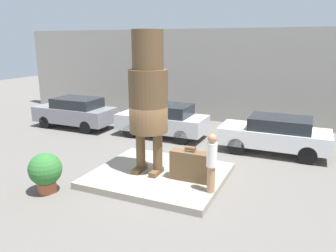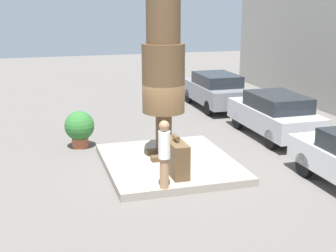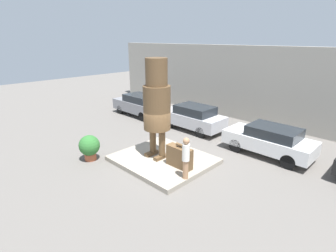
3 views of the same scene
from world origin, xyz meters
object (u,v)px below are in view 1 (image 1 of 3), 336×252
object	(u,v)px
tourist	(212,161)
statue_figure	(148,92)
parked_car_silver	(163,120)
parked_car_white	(275,134)
parked_car_grey	(75,112)
planter_pot	(45,171)
giant_suitcase	(190,166)

from	to	relation	value
tourist	statue_figure	bearing A→B (deg)	164.56
parked_car_silver	parked_car_white	world-z (taller)	parked_car_silver
parked_car_white	parked_car_grey	bearing A→B (deg)	-0.17
parked_car_grey	planter_pot	xyz separation A→B (m)	(4.35, -6.73, -0.16)
statue_figure	parked_car_white	bearing A→B (deg)	50.54
statue_figure	parked_car_white	world-z (taller)	statue_figure
giant_suitcase	planter_pot	size ratio (longest dim) A/B	1.00
giant_suitcase	planter_pot	distance (m)	4.50
parked_car_silver	planter_pot	xyz separation A→B (m)	(-0.73, -7.02, -0.15)
tourist	planter_pot	bearing A→B (deg)	-161.01
parked_car_white	giant_suitcase	bearing A→B (deg)	64.71
statue_figure	parked_car_silver	size ratio (longest dim) A/B	1.08
statue_figure	parked_car_white	distance (m)	6.08
parked_car_grey	statue_figure	bearing A→B (deg)	146.73
parked_car_grey	planter_pot	size ratio (longest dim) A/B	3.42
planter_pot	tourist	bearing A→B (deg)	18.99
statue_figure	planter_pot	bearing A→B (deg)	-136.21
tourist	planter_pot	size ratio (longest dim) A/B	1.41
statue_figure	giant_suitcase	distance (m)	2.72
parked_car_grey	parked_car_white	world-z (taller)	parked_car_grey
parked_car_silver	planter_pot	distance (m)	7.06
giant_suitcase	planter_pot	world-z (taller)	giant_suitcase
parked_car_grey	planter_pot	distance (m)	8.01
tourist	giant_suitcase	bearing A→B (deg)	146.18
parked_car_grey	parked_car_white	bearing A→B (deg)	179.83
statue_figure	tourist	xyz separation A→B (m)	(2.38, -0.66, -1.77)
giant_suitcase	tourist	xyz separation A→B (m)	(0.87, -0.58, 0.50)
tourist	parked_car_silver	size ratio (longest dim) A/B	0.41
giant_suitcase	parked_car_white	distance (m)	4.95
giant_suitcase	tourist	distance (m)	1.16
statue_figure	giant_suitcase	bearing A→B (deg)	-2.78
giant_suitcase	parked_car_silver	size ratio (longest dim) A/B	0.29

